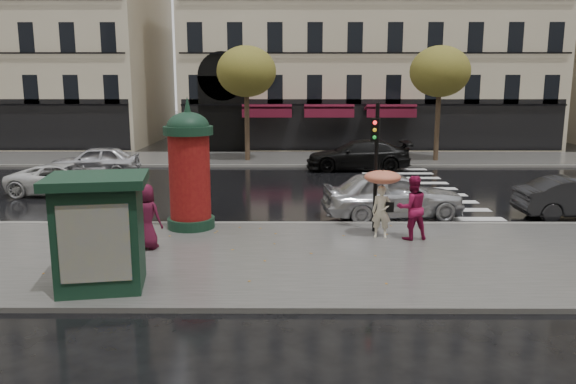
{
  "coord_description": "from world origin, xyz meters",
  "views": [
    {
      "loc": [
        0.52,
        -14.57,
        4.55
      ],
      "look_at": [
        0.45,
        1.5,
        1.42
      ],
      "focal_mm": 35.0,
      "sensor_mm": 36.0,
      "label": 1
    }
  ],
  "objects_px": {
    "woman_red": "(412,208)",
    "car_black": "(358,155)",
    "newsstand": "(100,231)",
    "traffic_light": "(376,155)",
    "man_burgundy": "(146,217)",
    "car_far_silver": "(96,161)",
    "woman_umbrella": "(382,192)",
    "car_silver": "(393,194)",
    "car_white": "(67,179)",
    "morris_column": "(189,166)"
  },
  "relations": [
    {
      "from": "newsstand",
      "to": "car_silver",
      "type": "bearing_deg",
      "value": 42.71
    },
    {
      "from": "woman_umbrella",
      "to": "car_silver",
      "type": "height_order",
      "value": "woman_umbrella"
    },
    {
      "from": "newsstand",
      "to": "traffic_light",
      "type": "bearing_deg",
      "value": 35.45
    },
    {
      "from": "morris_column",
      "to": "traffic_light",
      "type": "xyz_separation_m",
      "value": [
        5.62,
        -0.5,
        0.41
      ]
    },
    {
      "from": "woman_red",
      "to": "woman_umbrella",
      "type": "bearing_deg",
      "value": -24.88
    },
    {
      "from": "car_far_silver",
      "to": "traffic_light",
      "type": "bearing_deg",
      "value": 40.95
    },
    {
      "from": "woman_umbrella",
      "to": "car_black",
      "type": "bearing_deg",
      "value": 86.1
    },
    {
      "from": "car_black",
      "to": "woman_umbrella",
      "type": "bearing_deg",
      "value": -4.96
    },
    {
      "from": "car_white",
      "to": "newsstand",
      "type": "bearing_deg",
      "value": -151.79
    },
    {
      "from": "woman_umbrella",
      "to": "newsstand",
      "type": "height_order",
      "value": "newsstand"
    },
    {
      "from": "morris_column",
      "to": "car_white",
      "type": "bearing_deg",
      "value": 136.72
    },
    {
      "from": "traffic_light",
      "to": "car_white",
      "type": "xyz_separation_m",
      "value": [
        -11.75,
        6.27,
        -1.82
      ]
    },
    {
      "from": "car_white",
      "to": "man_burgundy",
      "type": "bearing_deg",
      "value": -143.08
    },
    {
      "from": "woman_red",
      "to": "morris_column",
      "type": "bearing_deg",
      "value": -23.05
    },
    {
      "from": "woman_umbrella",
      "to": "car_far_silver",
      "type": "relative_size",
      "value": 0.47
    },
    {
      "from": "woman_umbrella",
      "to": "car_silver",
      "type": "bearing_deg",
      "value": 73.88
    },
    {
      "from": "woman_red",
      "to": "newsstand",
      "type": "distance_m",
      "value": 8.58
    },
    {
      "from": "morris_column",
      "to": "car_far_silver",
      "type": "xyz_separation_m",
      "value": [
        -6.67,
        10.82,
        -1.32
      ]
    },
    {
      "from": "car_black",
      "to": "car_far_silver",
      "type": "height_order",
      "value": "car_black"
    },
    {
      "from": "man_burgundy",
      "to": "car_silver",
      "type": "relative_size",
      "value": 0.37
    },
    {
      "from": "man_burgundy",
      "to": "traffic_light",
      "type": "relative_size",
      "value": 0.46
    },
    {
      "from": "car_black",
      "to": "car_white",
      "type": "bearing_deg",
      "value": -63.0
    },
    {
      "from": "morris_column",
      "to": "car_black",
      "type": "bearing_deg",
      "value": 62.08
    },
    {
      "from": "woman_umbrella",
      "to": "car_white",
      "type": "xyz_separation_m",
      "value": [
        -11.87,
        6.88,
        -0.81
      ]
    },
    {
      "from": "traffic_light",
      "to": "car_black",
      "type": "relative_size",
      "value": 0.71
    },
    {
      "from": "woman_red",
      "to": "newsstand",
      "type": "relative_size",
      "value": 0.74
    },
    {
      "from": "traffic_light",
      "to": "car_black",
      "type": "bearing_deg",
      "value": 85.37
    },
    {
      "from": "man_burgundy",
      "to": "car_far_silver",
      "type": "xyz_separation_m",
      "value": [
        -5.87,
        13.09,
        -0.27
      ]
    },
    {
      "from": "car_silver",
      "to": "car_black",
      "type": "bearing_deg",
      "value": -7.54
    },
    {
      "from": "traffic_light",
      "to": "woman_red",
      "type": "bearing_deg",
      "value": -39.8
    },
    {
      "from": "car_silver",
      "to": "car_white",
      "type": "bearing_deg",
      "value": 65.6
    },
    {
      "from": "woman_umbrella",
      "to": "woman_red",
      "type": "bearing_deg",
      "value": -13.01
    },
    {
      "from": "morris_column",
      "to": "newsstand",
      "type": "bearing_deg",
      "value": -101.2
    },
    {
      "from": "man_burgundy",
      "to": "car_white",
      "type": "distance_m",
      "value": 9.66
    },
    {
      "from": "woman_red",
      "to": "car_black",
      "type": "distance_m",
      "value": 13.9
    },
    {
      "from": "morris_column",
      "to": "car_silver",
      "type": "height_order",
      "value": "morris_column"
    },
    {
      "from": "newsstand",
      "to": "man_burgundy",
      "type": "bearing_deg",
      "value": 85.41
    },
    {
      "from": "car_white",
      "to": "car_far_silver",
      "type": "bearing_deg",
      "value": 9.45
    },
    {
      "from": "newsstand",
      "to": "car_black",
      "type": "relative_size",
      "value": 0.46
    },
    {
      "from": "man_burgundy",
      "to": "car_black",
      "type": "distance_m",
      "value": 16.64
    },
    {
      "from": "man_burgundy",
      "to": "car_far_silver",
      "type": "distance_m",
      "value": 14.35
    },
    {
      "from": "woman_red",
      "to": "car_far_silver",
      "type": "distance_m",
      "value": 17.96
    },
    {
      "from": "car_black",
      "to": "morris_column",
      "type": "bearing_deg",
      "value": -28.98
    },
    {
      "from": "morris_column",
      "to": "car_far_silver",
      "type": "height_order",
      "value": "morris_column"
    },
    {
      "from": "woman_red",
      "to": "car_black",
      "type": "xyz_separation_m",
      "value": [
        0.1,
        13.9,
        -0.25
      ]
    },
    {
      "from": "woman_umbrella",
      "to": "car_silver",
      "type": "relative_size",
      "value": 0.43
    },
    {
      "from": "woman_red",
      "to": "morris_column",
      "type": "distance_m",
      "value": 6.78
    },
    {
      "from": "morris_column",
      "to": "traffic_light",
      "type": "bearing_deg",
      "value": -5.07
    },
    {
      "from": "woman_red",
      "to": "car_silver",
      "type": "relative_size",
      "value": 0.39
    },
    {
      "from": "woman_umbrella",
      "to": "traffic_light",
      "type": "bearing_deg",
      "value": 101.76
    }
  ]
}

